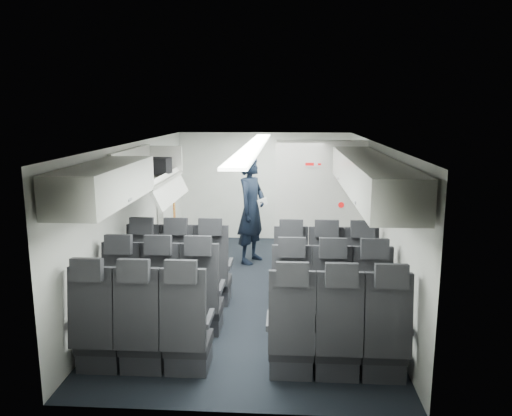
# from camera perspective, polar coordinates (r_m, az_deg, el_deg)

# --- Properties ---
(cabin_shell) EXTENTS (3.41, 6.01, 2.16)m
(cabin_shell) POSITION_cam_1_polar(r_m,az_deg,el_deg) (7.08, -0.20, -0.84)
(cabin_shell) COLOR black
(cabin_shell) RESTS_ON ground
(seat_row_front) EXTENTS (3.33, 0.56, 1.24)m
(seat_row_front) POSITION_cam_1_polar(r_m,az_deg,el_deg) (6.76, -0.50, -7.77)
(seat_row_front) COLOR black
(seat_row_front) RESTS_ON cabin_shell
(seat_row_mid) EXTENTS (3.33, 0.56, 1.24)m
(seat_row_mid) POSITION_cam_1_polar(r_m,az_deg,el_deg) (5.92, -1.14, -10.62)
(seat_row_mid) COLOR black
(seat_row_mid) RESTS_ON cabin_shell
(seat_row_rear) EXTENTS (3.33, 0.56, 1.24)m
(seat_row_rear) POSITION_cam_1_polar(r_m,az_deg,el_deg) (5.10, -1.99, -14.38)
(seat_row_rear) COLOR black
(seat_row_rear) RESTS_ON cabin_shell
(overhead_bin_left_rear) EXTENTS (0.53, 1.80, 0.40)m
(overhead_bin_left_rear) POSITION_cam_1_polar(r_m,az_deg,el_deg) (5.30, -16.99, 2.63)
(overhead_bin_left_rear) COLOR silver
(overhead_bin_left_rear) RESTS_ON cabin_shell
(overhead_bin_left_front_open) EXTENTS (0.64, 1.70, 0.72)m
(overhead_bin_left_front_open) POSITION_cam_1_polar(r_m,az_deg,el_deg) (6.98, -12.27, 3.83)
(overhead_bin_left_front_open) COLOR #9E9E93
(overhead_bin_left_front_open) RESTS_ON cabin_shell
(overhead_bin_right_rear) EXTENTS (0.53, 1.80, 0.40)m
(overhead_bin_right_rear) POSITION_cam_1_polar(r_m,az_deg,el_deg) (5.05, 14.28, 2.37)
(overhead_bin_right_rear) COLOR silver
(overhead_bin_right_rear) RESTS_ON cabin_shell
(overhead_bin_right_front) EXTENTS (0.53, 1.70, 0.40)m
(overhead_bin_right_front) POSITION_cam_1_polar(r_m,az_deg,el_deg) (6.77, 11.60, 4.67)
(overhead_bin_right_front) COLOR silver
(overhead_bin_right_front) RESTS_ON cabin_shell
(bulkhead_partition) EXTENTS (1.40, 0.15, 2.13)m
(bulkhead_partition) POSITION_cam_1_polar(r_m,az_deg,el_deg) (7.88, 7.32, -0.05)
(bulkhead_partition) COLOR silver
(bulkhead_partition) RESTS_ON cabin_shell
(galley_unit) EXTENTS (0.85, 0.52, 1.90)m
(galley_unit) POSITION_cam_1_polar(r_m,az_deg,el_deg) (9.78, 6.42, 1.44)
(galley_unit) COLOR #939399
(galley_unit) RESTS_ON cabin_shell
(boarding_door) EXTENTS (0.12, 1.27, 1.86)m
(boarding_door) POSITION_cam_1_polar(r_m,az_deg,el_deg) (8.87, -10.15, 0.35)
(boarding_door) COLOR silver
(boarding_door) RESTS_ON cabin_shell
(flight_attendant) EXTENTS (0.67, 0.79, 1.84)m
(flight_attendant) POSITION_cam_1_polar(r_m,az_deg,el_deg) (8.50, -0.52, -0.20)
(flight_attendant) COLOR black
(flight_attendant) RESTS_ON ground
(carry_on_bag) EXTENTS (0.40, 0.30, 0.23)m
(carry_on_bag) POSITION_cam_1_polar(r_m,az_deg,el_deg) (7.20, -11.31, 4.77)
(carry_on_bag) COLOR black
(carry_on_bag) RESTS_ON overhead_bin_left_front_open
(papers) EXTENTS (0.16, 0.11, 0.13)m
(papers) POSITION_cam_1_polar(r_m,az_deg,el_deg) (8.41, 0.74, 0.66)
(papers) COLOR white
(papers) RESTS_ON flight_attendant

